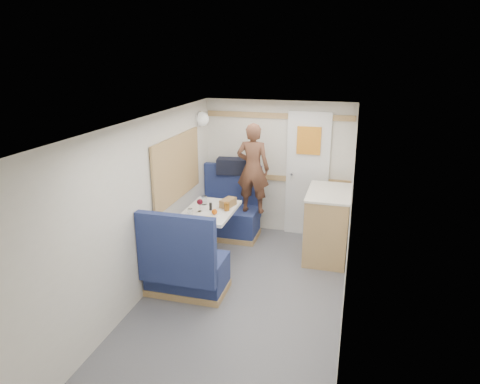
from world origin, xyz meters
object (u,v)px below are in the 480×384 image
(bench_far, at_px, (229,216))
(dome_light, at_px, (202,119))
(wine_glass, at_px, (200,202))
(beer_glass, at_px, (227,207))
(galley_counter, at_px, (327,224))
(dinette_table, at_px, (210,221))
(tray, at_px, (204,217))
(orange_fruit, at_px, (214,212))
(pepper_grinder, at_px, (211,206))
(bread_loaf, at_px, (228,203))
(tumbler_left, at_px, (190,213))
(tumbler_mid, at_px, (204,200))
(person, at_px, (253,168))
(duffel_bag, at_px, (233,166))
(cheese_block, at_px, (208,218))
(bench_near, at_px, (185,270))

(bench_far, relative_size, dome_light, 5.25)
(wine_glass, distance_m, beer_glass, 0.35)
(galley_counter, distance_m, wine_glass, 1.73)
(dinette_table, xyz_separation_m, tray, (0.03, -0.29, 0.16))
(orange_fruit, height_order, pepper_grinder, pepper_grinder)
(wine_glass, relative_size, bread_loaf, 0.70)
(dinette_table, relative_size, bread_loaf, 3.81)
(tray, xyz_separation_m, beer_glass, (0.20, 0.32, 0.05))
(tumbler_left, bearing_deg, wine_glass, 74.43)
(tumbler_left, height_order, pepper_grinder, tumbler_left)
(tumbler_mid, relative_size, beer_glass, 1.08)
(bench_far, distance_m, orange_fruit, 1.17)
(orange_fruit, bearing_deg, dinette_table, 124.52)
(person, bearing_deg, tray, 72.57)
(duffel_bag, distance_m, cheese_block, 1.51)
(dinette_table, bearing_deg, person, 64.20)
(bench_near, bearing_deg, tray, 87.08)
(bench_far, distance_m, galley_counter, 1.51)
(dome_light, xyz_separation_m, tumbler_left, (0.24, -1.14, -0.98))
(tumbler_left, bearing_deg, galley_counter, 27.61)
(dinette_table, relative_size, person, 0.71)
(dome_light, bearing_deg, wine_glass, -72.61)
(cheese_block, bearing_deg, person, 76.79)
(galley_counter, height_order, pepper_grinder, galley_counter)
(dome_light, distance_m, pepper_grinder, 1.37)
(galley_counter, relative_size, wine_glass, 5.48)
(orange_fruit, height_order, bread_loaf, bread_loaf)
(duffel_bag, xyz_separation_m, bread_loaf, (0.20, -0.93, -0.25))
(orange_fruit, bearing_deg, dome_light, 116.61)
(pepper_grinder, bearing_deg, cheese_block, -75.32)
(dome_light, bearing_deg, dinette_table, -65.35)
(orange_fruit, bearing_deg, bench_far, 97.14)
(dinette_table, relative_size, tumbler_left, 9.04)
(bench_near, xyz_separation_m, bread_loaf, (0.19, 1.05, 0.47))
(duffel_bag, bearing_deg, bench_near, -97.13)
(beer_glass, height_order, bread_loaf, beer_glass)
(dome_light, bearing_deg, beer_glass, -53.27)
(galley_counter, xyz_separation_m, orange_fruit, (-1.34, -0.74, 0.31))
(galley_counter, distance_m, bread_loaf, 1.36)
(tray, relative_size, beer_glass, 2.89)
(wine_glass, bearing_deg, dinette_table, 46.55)
(bench_far, bearing_deg, dome_light, -177.88)
(bench_near, xyz_separation_m, cheese_block, (0.11, 0.50, 0.45))
(orange_fruit, bearing_deg, beer_glass, 67.00)
(tumbler_mid, xyz_separation_m, beer_glass, (0.36, -0.14, -0.00))
(dome_light, distance_m, tray, 1.59)
(galley_counter, height_order, bread_loaf, galley_counter)
(person, bearing_deg, pepper_grinder, 66.18)
(pepper_grinder, bearing_deg, bench_near, -91.25)
(person, bearing_deg, duffel_bag, -40.50)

